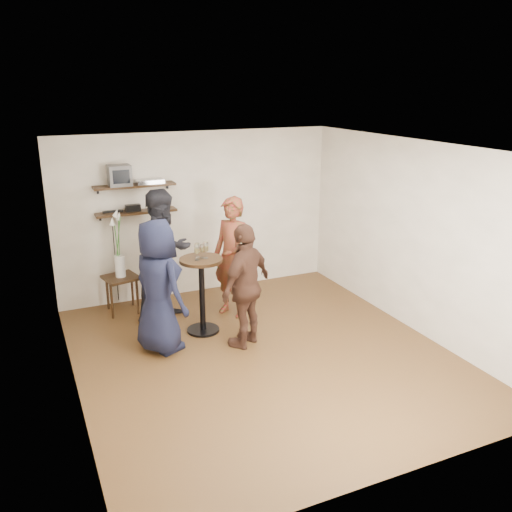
{
  "coord_description": "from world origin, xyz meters",
  "views": [
    {
      "loc": [
        -2.6,
        -5.59,
        3.29
      ],
      "look_at": [
        0.08,
        0.4,
        1.19
      ],
      "focal_mm": 38.0,
      "sensor_mm": 36.0,
      "label": 1
    }
  ],
  "objects_px": {
    "side_table": "(121,282)",
    "person_plaid": "(233,257)",
    "person_brown": "(246,286)",
    "drinks_table": "(202,285)",
    "person_navy": "(158,287)",
    "crt_monitor": "(119,175)",
    "person_dark": "(165,256)",
    "radio": "(133,208)",
    "dvd_deck": "(150,181)"
  },
  "relations": [
    {
      "from": "person_brown",
      "to": "person_navy",
      "type": "bearing_deg",
      "value": -49.99
    },
    {
      "from": "side_table",
      "to": "person_brown",
      "type": "bearing_deg",
      "value": -53.66
    },
    {
      "from": "drinks_table",
      "to": "side_table",
      "type": "bearing_deg",
      "value": 127.81
    },
    {
      "from": "crt_monitor",
      "to": "person_navy",
      "type": "xyz_separation_m",
      "value": [
        0.08,
        -1.68,
        -1.15
      ]
    },
    {
      "from": "person_plaid",
      "to": "person_brown",
      "type": "xyz_separation_m",
      "value": [
        -0.21,
        -0.99,
        -0.06
      ]
    },
    {
      "from": "person_dark",
      "to": "drinks_table",
      "type": "bearing_deg",
      "value": -90.0
    },
    {
      "from": "person_plaid",
      "to": "person_brown",
      "type": "relative_size",
      "value": 1.08
    },
    {
      "from": "radio",
      "to": "person_navy",
      "type": "xyz_separation_m",
      "value": [
        -0.08,
        -1.68,
        -0.65
      ]
    },
    {
      "from": "drinks_table",
      "to": "dvd_deck",
      "type": "bearing_deg",
      "value": 102.36
    },
    {
      "from": "drinks_table",
      "to": "person_plaid",
      "type": "height_order",
      "value": "person_plaid"
    },
    {
      "from": "side_table",
      "to": "person_plaid",
      "type": "xyz_separation_m",
      "value": [
        1.49,
        -0.75,
        0.41
      ]
    },
    {
      "from": "person_brown",
      "to": "person_dark",
      "type": "bearing_deg",
      "value": -93.12
    },
    {
      "from": "crt_monitor",
      "to": "person_plaid",
      "type": "height_order",
      "value": "crt_monitor"
    },
    {
      "from": "dvd_deck",
      "to": "person_dark",
      "type": "distance_m",
      "value": 1.21
    },
    {
      "from": "person_navy",
      "to": "radio",
      "type": "bearing_deg",
      "value": -26.17
    },
    {
      "from": "radio",
      "to": "side_table",
      "type": "distance_m",
      "value": 1.12
    },
    {
      "from": "crt_monitor",
      "to": "person_brown",
      "type": "distance_m",
      "value": 2.6
    },
    {
      "from": "radio",
      "to": "drinks_table",
      "type": "height_order",
      "value": "radio"
    },
    {
      "from": "dvd_deck",
      "to": "person_plaid",
      "type": "relative_size",
      "value": 0.23
    },
    {
      "from": "person_plaid",
      "to": "person_brown",
      "type": "bearing_deg",
      "value": -44.56
    },
    {
      "from": "crt_monitor",
      "to": "person_dark",
      "type": "bearing_deg",
      "value": -61.17
    },
    {
      "from": "person_brown",
      "to": "dvd_deck",
      "type": "bearing_deg",
      "value": -104.03
    },
    {
      "from": "person_plaid",
      "to": "person_navy",
      "type": "bearing_deg",
      "value": -94.55
    },
    {
      "from": "drinks_table",
      "to": "crt_monitor",
      "type": "bearing_deg",
      "value": 118.07
    },
    {
      "from": "drinks_table",
      "to": "person_navy",
      "type": "distance_m",
      "value": 0.74
    },
    {
      "from": "crt_monitor",
      "to": "person_dark",
      "type": "distance_m",
      "value": 1.37
    },
    {
      "from": "crt_monitor",
      "to": "dvd_deck",
      "type": "bearing_deg",
      "value": 0.0
    },
    {
      "from": "person_plaid",
      "to": "person_navy",
      "type": "height_order",
      "value": "person_plaid"
    },
    {
      "from": "crt_monitor",
      "to": "side_table",
      "type": "xyz_separation_m",
      "value": [
        -0.14,
        -0.26,
        -1.55
      ]
    },
    {
      "from": "crt_monitor",
      "to": "side_table",
      "type": "relative_size",
      "value": 0.57
    },
    {
      "from": "radio",
      "to": "person_navy",
      "type": "distance_m",
      "value": 1.81
    },
    {
      "from": "crt_monitor",
      "to": "person_dark",
      "type": "height_order",
      "value": "crt_monitor"
    },
    {
      "from": "dvd_deck",
      "to": "radio",
      "type": "distance_m",
      "value": 0.47
    },
    {
      "from": "person_dark",
      "to": "crt_monitor",
      "type": "bearing_deg",
      "value": 91.66
    },
    {
      "from": "person_plaid",
      "to": "dvd_deck",
      "type": "bearing_deg",
      "value": -170.38
    },
    {
      "from": "person_plaid",
      "to": "person_brown",
      "type": "distance_m",
      "value": 1.01
    },
    {
      "from": "drinks_table",
      "to": "person_brown",
      "type": "height_order",
      "value": "person_brown"
    },
    {
      "from": "crt_monitor",
      "to": "person_brown",
      "type": "relative_size",
      "value": 0.19
    },
    {
      "from": "radio",
      "to": "person_brown",
      "type": "distance_m",
      "value": 2.33
    },
    {
      "from": "person_plaid",
      "to": "person_dark",
      "type": "bearing_deg",
      "value": -137.68
    },
    {
      "from": "crt_monitor",
      "to": "person_plaid",
      "type": "xyz_separation_m",
      "value": [
        1.35,
        -1.01,
        -1.13
      ]
    },
    {
      "from": "drinks_table",
      "to": "person_plaid",
      "type": "xyz_separation_m",
      "value": [
        0.61,
        0.39,
        0.2
      ]
    },
    {
      "from": "dvd_deck",
      "to": "person_brown",
      "type": "distance_m",
      "value": 2.38
    },
    {
      "from": "crt_monitor",
      "to": "person_navy",
      "type": "relative_size",
      "value": 0.19
    },
    {
      "from": "crt_monitor",
      "to": "radio",
      "type": "relative_size",
      "value": 1.45
    },
    {
      "from": "side_table",
      "to": "person_brown",
      "type": "distance_m",
      "value": 2.19
    },
    {
      "from": "person_navy",
      "to": "side_table",
      "type": "bearing_deg",
      "value": -14.64
    },
    {
      "from": "person_navy",
      "to": "crt_monitor",
      "type": "bearing_deg",
      "value": -20.59
    },
    {
      "from": "dvd_deck",
      "to": "person_brown",
      "type": "xyz_separation_m",
      "value": [
        0.7,
        -2.0,
        -1.08
      ]
    },
    {
      "from": "person_plaid",
      "to": "person_navy",
      "type": "distance_m",
      "value": 1.44
    }
  ]
}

